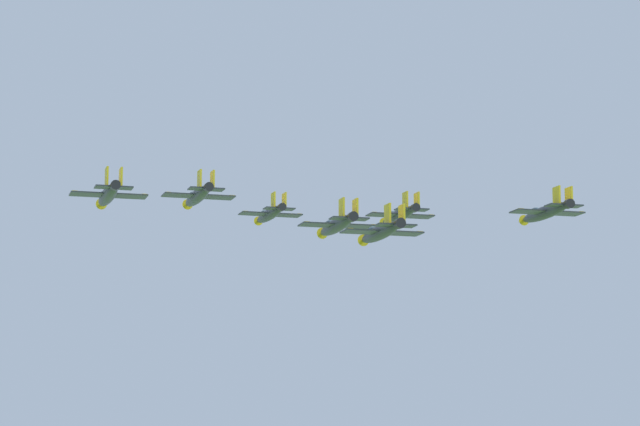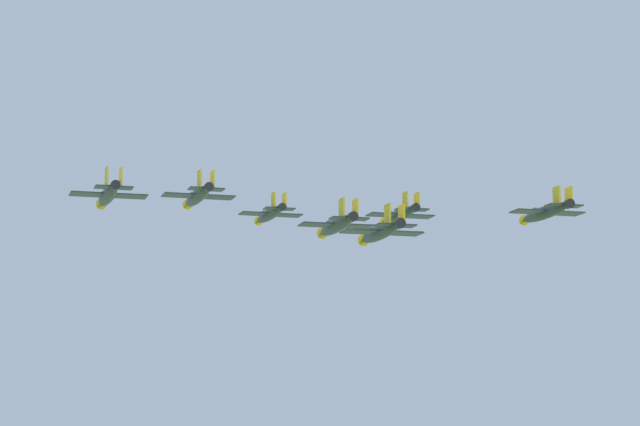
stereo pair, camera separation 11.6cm
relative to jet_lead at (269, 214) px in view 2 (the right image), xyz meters
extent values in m
ellipsoid|color=#2D3338|center=(-0.03, 0.00, -0.08)|extent=(15.01, 3.48, 1.91)
cone|color=gold|center=(8.22, 0.87, -0.08)|extent=(2.08, 1.82, 1.63)
ellipsoid|color=#334751|center=(3.23, 0.34, 0.64)|extent=(2.69, 1.70, 1.12)
cube|color=#2D3338|center=(-0.77, -0.08, -0.19)|extent=(4.51, 10.94, 0.19)
cube|color=gold|center=(-1.28, 4.68, -0.13)|extent=(3.12, 1.06, 0.23)
cube|color=gold|center=(-0.26, -4.84, -0.13)|extent=(3.12, 1.06, 0.23)
cube|color=#2D3338|center=(-6.25, -0.66, -0.08)|extent=(2.87, 5.32, 0.19)
cube|color=gold|center=(-6.05, 0.32, 1.30)|extent=(2.14, 0.48, 2.77)
cube|color=gold|center=(-5.85, -1.58, 1.30)|extent=(2.14, 0.48, 2.77)
cylinder|color=black|center=(-7.86, -0.83, -0.08)|extent=(1.20, 1.45, 1.34)
ellipsoid|color=#2D3338|center=(-21.00, 14.73, -1.09)|extent=(15.70, 3.47, 2.00)
cone|color=gold|center=(-12.36, 15.55, -1.09)|extent=(2.16, 1.88, 1.70)
ellipsoid|color=#334751|center=(-17.59, 15.05, -0.34)|extent=(2.80, 1.75, 1.17)
cube|color=#2D3338|center=(-21.77, 14.65, -1.20)|extent=(4.60, 11.41, 0.20)
cube|color=gold|center=(-22.25, 19.64, -1.15)|extent=(3.26, 1.08, 0.24)
cube|color=gold|center=(-21.30, 9.67, -1.15)|extent=(3.26, 1.08, 0.24)
cube|color=#2D3338|center=(-27.51, 14.11, -1.09)|extent=(2.94, 5.55, 0.20)
cube|color=gold|center=(-27.30, 15.13, 0.36)|extent=(2.24, 0.48, 2.89)
cube|color=gold|center=(-27.11, 13.14, 0.36)|extent=(2.24, 0.48, 2.89)
cylinder|color=black|center=(-29.19, 13.95, -1.09)|extent=(1.24, 1.50, 1.40)
ellipsoid|color=#2D3338|center=(-17.94, -18.32, -2.59)|extent=(15.14, 3.15, 1.93)
cone|color=gold|center=(-9.59, -17.64, -2.59)|extent=(2.06, 1.80, 1.64)
ellipsoid|color=#334751|center=(-14.65, -18.05, -1.87)|extent=(2.69, 1.66, 1.13)
cube|color=#2D3338|center=(-18.69, -18.39, -2.70)|extent=(4.30, 10.98, 0.19)
cube|color=gold|center=(-19.09, -13.57, -2.65)|extent=(3.14, 1.00, 0.23)
cube|color=gold|center=(-18.30, -23.20, -2.65)|extent=(3.14, 1.00, 0.23)
cube|color=#2D3338|center=(-24.24, -18.84, -2.59)|extent=(2.78, 5.33, 0.19)
cube|color=gold|center=(-24.02, -17.85, -1.20)|extent=(2.16, 0.43, 2.79)
cube|color=gold|center=(-23.86, -19.78, -1.20)|extent=(2.16, 0.43, 2.79)
cylinder|color=black|center=(-25.86, -18.97, -2.59)|extent=(1.18, 1.44, 1.35)
ellipsoid|color=#2D3338|center=(-41.97, 29.45, -5.13)|extent=(14.91, 3.04, 1.90)
cone|color=gold|center=(-33.74, 30.09, -5.13)|extent=(2.02, 1.76, 1.62)
ellipsoid|color=#334751|center=(-38.72, 29.70, -4.42)|extent=(2.64, 1.62, 1.11)
cube|color=#2D3338|center=(-42.70, 29.40, -5.24)|extent=(4.19, 10.81, 0.19)
cube|color=gold|center=(-43.07, 34.14, -5.18)|extent=(3.09, 0.97, 0.23)
cube|color=gold|center=(-42.34, 24.65, -5.18)|extent=(3.09, 0.97, 0.23)
cube|color=#2D3338|center=(-48.17, 28.97, -5.13)|extent=(2.71, 5.24, 0.19)
cube|color=gold|center=(-47.94, 29.95, -3.76)|extent=(2.13, 0.42, 2.75)
cube|color=gold|center=(-47.80, 28.05, -3.76)|extent=(2.13, 0.42, 2.75)
cylinder|color=black|center=(-49.77, 28.85, -5.13)|extent=(1.16, 1.41, 1.33)
ellipsoid|color=#2D3338|center=(-35.86, -36.65, -4.42)|extent=(15.58, 3.38, 1.99)
cone|color=gold|center=(-27.28, -35.87, -4.42)|extent=(2.13, 1.86, 1.69)
ellipsoid|color=#334751|center=(-32.47, -36.34, -3.67)|extent=(2.77, 1.72, 1.16)
cube|color=#2D3338|center=(-36.63, -36.72, -4.53)|extent=(4.52, 11.32, 0.20)
cube|color=gold|center=(-37.08, -31.77, -4.47)|extent=(3.24, 1.06, 0.24)
cube|color=gold|center=(-36.18, -41.66, -4.47)|extent=(3.24, 1.06, 0.24)
cube|color=#2D3338|center=(-42.32, -37.23, -4.42)|extent=(2.90, 5.50, 0.20)
cube|color=gold|center=(-42.11, -36.21, -2.98)|extent=(2.22, 0.46, 2.87)
cube|color=gold|center=(-41.93, -38.19, -2.98)|extent=(2.22, 0.46, 2.87)
cylinder|color=black|center=(-43.99, -37.38, -4.42)|extent=(1.23, 1.49, 1.39)
ellipsoid|color=#2D3338|center=(-38.91, -3.60, -7.90)|extent=(15.71, 3.13, 2.01)
cone|color=gold|center=(-30.24, -2.97, -7.90)|extent=(2.12, 1.85, 1.71)
ellipsoid|color=#334751|center=(-35.49, -3.35, -7.15)|extent=(2.78, 1.69, 1.17)
cube|color=#2D3338|center=(-39.69, -3.65, -8.02)|extent=(4.36, 11.37, 0.20)
cube|color=gold|center=(-40.05, 1.35, -7.96)|extent=(3.26, 1.01, 0.24)
cube|color=gold|center=(-39.33, -8.65, -7.96)|extent=(3.26, 1.01, 0.24)
cube|color=#2D3338|center=(-45.45, -4.07, -7.90)|extent=(2.83, 5.51, 0.20)
cube|color=gold|center=(-45.21, -3.05, -6.46)|extent=(2.24, 0.43, 2.90)
cube|color=gold|center=(-45.06, -5.05, -6.46)|extent=(2.24, 0.43, 2.90)
cylinder|color=black|center=(-47.14, -4.19, -7.90)|extent=(1.21, 1.48, 1.40)
ellipsoid|color=#2D3338|center=(-58.35, -5.39, -11.77)|extent=(14.97, 3.11, 1.91)
cone|color=gold|center=(-50.10, -4.72, -11.77)|extent=(2.04, 1.77, 1.62)
ellipsoid|color=#334751|center=(-55.09, -5.13, -11.05)|extent=(2.66, 1.64, 1.12)
cube|color=#2D3338|center=(-59.09, -5.45, -11.88)|extent=(4.25, 10.86, 0.19)
cube|color=gold|center=(-59.48, -0.69, -11.82)|extent=(3.11, 0.99, 0.23)
cube|color=gold|center=(-58.71, -10.22, -11.82)|extent=(3.11, 0.99, 0.23)
cube|color=#2D3338|center=(-64.58, -5.90, -11.77)|extent=(2.74, 5.27, 0.19)
cube|color=gold|center=(-64.36, -4.92, -10.39)|extent=(2.14, 0.43, 2.76)
cube|color=gold|center=(-64.20, -6.83, -10.39)|extent=(2.14, 0.43, 2.76)
cylinder|color=black|center=(-66.19, -6.03, -11.77)|extent=(1.17, 1.42, 1.34)
camera|label=1|loc=(-237.60, 38.23, -39.86)|focal=79.69mm
camera|label=2|loc=(-237.62, 38.12, -39.86)|focal=79.69mm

